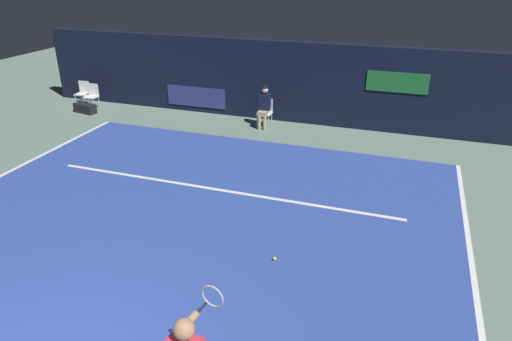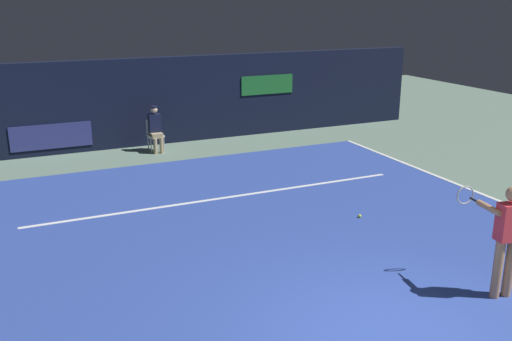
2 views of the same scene
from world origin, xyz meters
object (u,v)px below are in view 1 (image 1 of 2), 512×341
object	(u,v)px
line_judge_on_chair	(264,107)
courtside_chair_far	(83,92)
tennis_ball	(275,259)
equipment_bag	(85,108)
courtside_chair_near	(92,95)

from	to	relation	value
line_judge_on_chair	courtside_chair_far	distance (m)	7.08
tennis_ball	line_judge_on_chair	bearing A→B (deg)	109.58
courtside_chair_far	equipment_bag	bearing A→B (deg)	-51.03
courtside_chair_near	tennis_ball	world-z (taller)	courtside_chair_near
line_judge_on_chair	tennis_ball	world-z (taller)	line_judge_on_chair
tennis_ball	equipment_bag	distance (m)	10.83
courtside_chair_far	equipment_bag	xyz separation A→B (m)	(0.62, -0.76, -0.34)
line_judge_on_chair	equipment_bag	size ratio (longest dim) A/B	1.57
courtside_chair_far	equipment_bag	world-z (taller)	courtside_chair_far
line_judge_on_chair	tennis_ball	distance (m)	7.24
line_judge_on_chair	courtside_chair_near	distance (m)	6.52
line_judge_on_chair	courtside_chair_far	xyz separation A→B (m)	(-7.08, 0.17, -0.18)
line_judge_on_chair	courtside_chair_far	bearing A→B (deg)	178.64
courtside_chair_far	tennis_ball	distance (m)	11.78
tennis_ball	courtside_chair_near	bearing A→B (deg)	142.98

